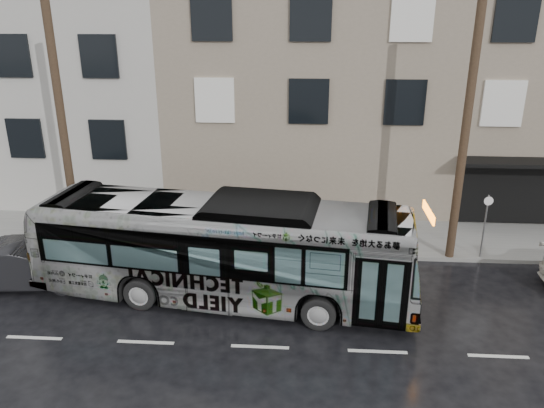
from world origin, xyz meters
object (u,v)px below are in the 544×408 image
at_px(utility_pole_front, 465,136).
at_px(dark_sedan, 26,265).
at_px(sign_post, 484,227).
at_px(bus, 223,249).
at_px(utility_pole_rear, 63,130).

height_order(utility_pole_front, dark_sedan, utility_pole_front).
bearing_deg(dark_sedan, sign_post, -86.23).
xyz_separation_m(bus, dark_sedan, (-6.65, 0.27, -0.91)).
height_order(utility_pole_rear, bus, utility_pole_rear).
height_order(utility_pole_front, bus, utility_pole_front).
height_order(utility_pole_rear, dark_sedan, utility_pole_rear).
xyz_separation_m(utility_pole_front, sign_post, (1.10, 0.00, -3.30)).
xyz_separation_m(utility_pole_rear, bus, (6.13, -3.16, -2.98)).
relative_size(sign_post, bus, 0.20).
height_order(utility_pole_rear, sign_post, utility_pole_rear).
relative_size(utility_pole_rear, bus, 0.75).
bearing_deg(sign_post, utility_pole_front, 180.00).
xyz_separation_m(utility_pole_front, bus, (-7.87, -3.16, -2.98)).
bearing_deg(utility_pole_rear, dark_sedan, -100.08).
relative_size(utility_pole_front, utility_pole_rear, 1.00).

